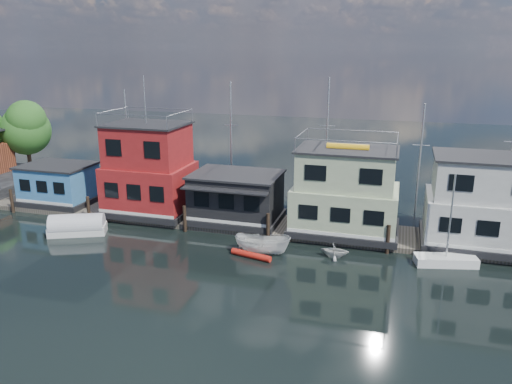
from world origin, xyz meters
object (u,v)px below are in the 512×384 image
(red_kayak, at_px, (251,255))
(motorboat, at_px, (263,245))
(houseboat_dark, at_px, (236,197))
(houseboat_blue, at_px, (59,184))
(houseboat_red, at_px, (149,171))
(dinghy_white, at_px, (335,250))
(houseboat_white, at_px, (484,204))
(day_sailer, at_px, (446,260))
(houseboat_green, at_px, (346,193))
(tarp_runabout, at_px, (77,226))

(red_kayak, distance_m, motorboat, 1.16)
(red_kayak, bearing_deg, houseboat_dark, 130.21)
(houseboat_blue, distance_m, red_kayak, 21.78)
(houseboat_red, xyz_separation_m, red_kayak, (11.23, -6.40, -3.88))
(houseboat_dark, relative_size, dinghy_white, 3.70)
(houseboat_white, bearing_deg, day_sailer, -124.54)
(red_kayak, bearing_deg, motorboat, 64.61)
(houseboat_white, bearing_deg, houseboat_dark, -179.94)
(houseboat_dark, height_order, motorboat, houseboat_dark)
(houseboat_green, bearing_deg, houseboat_red, -180.00)
(red_kayak, height_order, motorboat, motorboat)
(houseboat_white, bearing_deg, tarp_runabout, -169.25)
(houseboat_blue, relative_size, dinghy_white, 3.20)
(houseboat_dark, relative_size, red_kayak, 2.38)
(houseboat_white, relative_size, tarp_runabout, 1.78)
(houseboat_dark, relative_size, motorboat, 1.79)
(houseboat_white, xyz_separation_m, day_sailer, (-2.55, -3.70, -3.14))
(houseboat_blue, xyz_separation_m, houseboat_white, (36.50, 0.00, 1.33))
(red_kayak, distance_m, day_sailer, 13.50)
(houseboat_white, height_order, dinghy_white, houseboat_white)
(day_sailer, bearing_deg, houseboat_green, 140.33)
(houseboat_red, height_order, houseboat_dark, houseboat_red)
(red_kayak, bearing_deg, dinghy_white, 31.43)
(houseboat_white, distance_m, day_sailer, 5.48)
(houseboat_blue, bearing_deg, red_kayak, -17.16)
(houseboat_blue, bearing_deg, motorboat, -14.72)
(houseboat_blue, height_order, motorboat, houseboat_blue)
(houseboat_blue, distance_m, houseboat_white, 36.52)
(tarp_runabout, bearing_deg, day_sailer, -19.66)
(houseboat_white, xyz_separation_m, tarp_runabout, (-30.54, -5.80, -2.87))
(houseboat_green, xyz_separation_m, dinghy_white, (-0.08, -4.55, -3.02))
(tarp_runabout, relative_size, dinghy_white, 2.36)
(day_sailer, relative_size, tarp_runabout, 1.39)
(houseboat_white, distance_m, tarp_runabout, 31.22)
(motorboat, height_order, tarp_runabout, tarp_runabout)
(red_kayak, xyz_separation_m, motorboat, (0.63, 0.79, 0.57))
(houseboat_dark, relative_size, tarp_runabout, 1.57)
(houseboat_blue, bearing_deg, dinghy_white, -9.77)
(houseboat_white, height_order, tarp_runabout, houseboat_white)
(houseboat_blue, distance_m, houseboat_green, 26.53)
(houseboat_blue, height_order, dinghy_white, houseboat_blue)
(houseboat_green, bearing_deg, motorboat, -132.48)
(houseboat_dark, distance_m, dinghy_white, 10.18)
(houseboat_green, distance_m, dinghy_white, 5.46)
(houseboat_blue, bearing_deg, day_sailer, -6.22)
(houseboat_dark, height_order, day_sailer, day_sailer)
(houseboat_green, relative_size, houseboat_white, 1.00)
(red_kayak, distance_m, dinghy_white, 5.99)
(motorboat, bearing_deg, tarp_runabout, 88.73)
(houseboat_white, relative_size, motorboat, 2.03)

